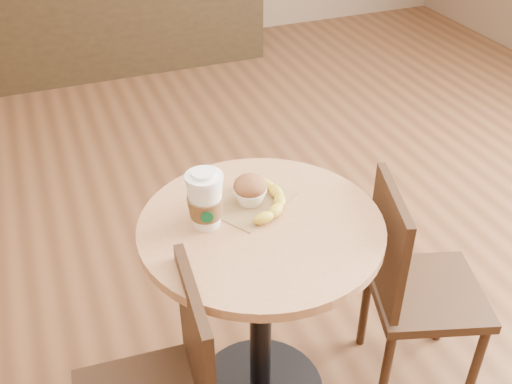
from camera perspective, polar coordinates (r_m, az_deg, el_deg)
cafe_table at (r=1.82m, az=0.47°, el=-8.42°), size 0.70×0.70×0.75m
chair_right at (r=2.01m, az=14.63°, el=-8.44°), size 0.44×0.44×0.80m
kraft_bag at (r=1.76m, az=-0.49°, el=-0.93°), size 0.30×0.28×0.00m
coffee_cup at (r=1.64m, az=-4.85°, el=-0.88°), size 0.10×0.11×0.17m
muffin at (r=1.73m, az=-0.57°, el=0.21°), size 0.10×0.10×0.09m
banana at (r=1.75m, az=0.84°, el=-0.46°), size 0.21×0.28×0.03m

